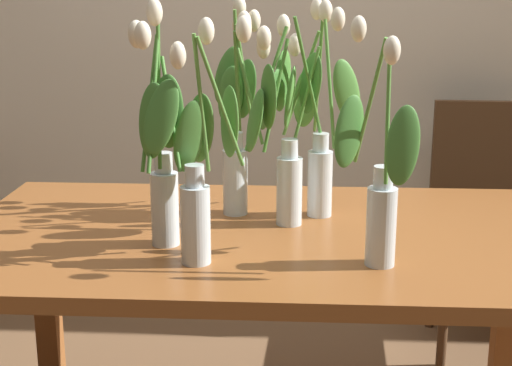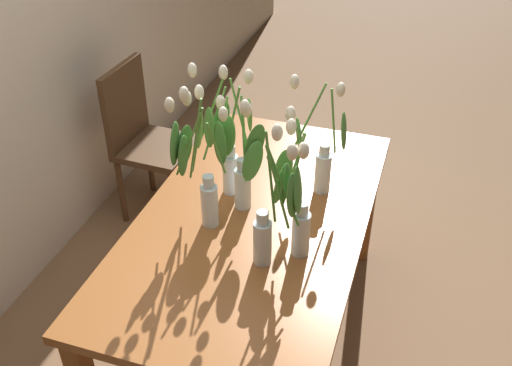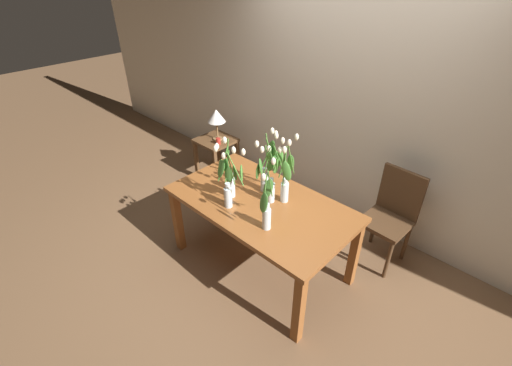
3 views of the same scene
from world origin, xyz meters
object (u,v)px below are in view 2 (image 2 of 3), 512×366
object	(u,v)px
tulip_vase_2	(225,146)
tulip_vase_5	(322,157)
tulip_vase_4	(201,172)
tulip_vase_3	(242,164)
dining_table	(253,234)
tulip_vase_1	(277,213)
dining_chair	(144,135)
tulip_vase_0	(296,211)

from	to	relation	value
tulip_vase_2	tulip_vase_5	distance (m)	0.40
tulip_vase_4	tulip_vase_3	bearing A→B (deg)	-44.10
dining_table	tulip_vase_1	bearing A→B (deg)	-145.24
tulip_vase_3	tulip_vase_4	distance (m)	0.18
tulip_vase_1	dining_chair	distance (m)	1.55
tulip_vase_4	dining_chair	size ratio (longest dim) A/B	0.63
dining_table	tulip_vase_0	distance (m)	0.37
tulip_vase_2	tulip_vase_3	world-z (taller)	tulip_vase_2
tulip_vase_3	tulip_vase_0	bearing A→B (deg)	-123.92
dining_chair	tulip_vase_0	bearing A→B (deg)	-129.39
tulip_vase_3	tulip_vase_1	bearing A→B (deg)	-141.10
tulip_vase_3	dining_table	bearing A→B (deg)	-124.30
tulip_vase_0	dining_chair	xyz separation A→B (m)	(0.93, 1.13, -0.40)
tulip_vase_2	tulip_vase_1	bearing A→B (deg)	-137.59
tulip_vase_0	dining_chair	size ratio (longest dim) A/B	0.59
tulip_vase_1	tulip_vase_3	bearing A→B (deg)	38.90
tulip_vase_4	dining_table	bearing A→B (deg)	-64.47
dining_chair	tulip_vase_1	bearing A→B (deg)	-133.33
tulip_vase_2	dining_table	bearing A→B (deg)	-126.29
dining_table	dining_chair	size ratio (longest dim) A/B	1.72
dining_table	tulip_vase_5	xyz separation A→B (m)	(0.26, -0.22, 0.27)
dining_chair	tulip_vase_4	bearing A→B (deg)	-139.82
tulip_vase_0	tulip_vase_1	world-z (taller)	tulip_vase_1
dining_table	tulip_vase_5	size ratio (longest dim) A/B	2.91
tulip_vase_2	tulip_vase_4	distance (m)	0.20
dining_table	tulip_vase_1	distance (m)	0.43
tulip_vase_5	tulip_vase_1	bearing A→B (deg)	173.62
dining_chair	tulip_vase_3	bearing A→B (deg)	-130.94
tulip_vase_0	tulip_vase_1	xyz separation A→B (m)	(-0.09, 0.05, 0.05)
tulip_vase_1	tulip_vase_4	xyz separation A→B (m)	(0.15, 0.34, 0.00)
tulip_vase_3	tulip_vase_2	bearing A→B (deg)	52.55
tulip_vase_4	dining_chair	distance (m)	1.23
tulip_vase_0	tulip_vase_2	distance (m)	0.45
dining_table	dining_chair	bearing A→B (deg)	49.45
tulip_vase_3	tulip_vase_5	world-z (taller)	tulip_vase_3
tulip_vase_5	tulip_vase_2	bearing A→B (deg)	110.72
tulip_vase_1	tulip_vase_5	xyz separation A→B (m)	(0.49, -0.05, -0.06)
tulip_vase_2	dining_chair	bearing A→B (deg)	48.64
tulip_vase_3	dining_chair	world-z (taller)	tulip_vase_3
dining_table	tulip_vase_4	world-z (taller)	tulip_vase_4
dining_table	tulip_vase_3	size ratio (longest dim) A/B	2.76
tulip_vase_1	tulip_vase_4	bearing A→B (deg)	66.86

